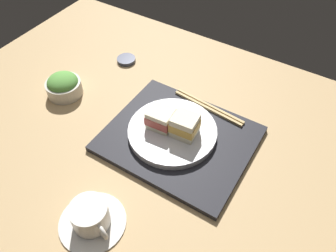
# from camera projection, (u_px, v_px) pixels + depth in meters

# --- Properties ---
(ground_plane) EXTENTS (1.40, 1.00, 0.03)m
(ground_plane) POSITION_uv_depth(u_px,v_px,m) (162.00, 151.00, 0.87)
(ground_plane) COLOR tan
(serving_tray) EXTENTS (0.37, 0.31, 0.02)m
(serving_tray) POSITION_uv_depth(u_px,v_px,m) (179.00, 139.00, 0.87)
(serving_tray) COLOR black
(serving_tray) RESTS_ON ground_plane
(sandwich_plate) EXTENTS (0.23, 0.23, 0.02)m
(sandwich_plate) POSITION_uv_depth(u_px,v_px,m) (172.00, 131.00, 0.86)
(sandwich_plate) COLOR silver
(sandwich_plate) RESTS_ON serving_tray
(sandwich_near) EXTENTS (0.07, 0.06, 0.06)m
(sandwich_near) POSITION_uv_depth(u_px,v_px,m) (185.00, 126.00, 0.82)
(sandwich_near) COLOR #EFE5C1
(sandwich_near) RESTS_ON sandwich_plate
(sandwich_far) EXTENTS (0.07, 0.06, 0.05)m
(sandwich_far) POSITION_uv_depth(u_px,v_px,m) (161.00, 118.00, 0.85)
(sandwich_far) COLOR #EFE5C1
(sandwich_far) RESTS_ON sandwich_plate
(salad_bowl) EXTENTS (0.10, 0.10, 0.07)m
(salad_bowl) POSITION_uv_depth(u_px,v_px,m) (64.00, 85.00, 0.97)
(salad_bowl) COLOR beige
(salad_bowl) RESTS_ON ground_plane
(chopsticks_pair) EXTENTS (0.22, 0.04, 0.01)m
(chopsticks_pair) POSITION_uv_depth(u_px,v_px,m) (209.00, 107.00, 0.93)
(chopsticks_pair) COLOR tan
(chopsticks_pair) RESTS_ON serving_tray
(coffee_cup) EXTENTS (0.14, 0.14, 0.06)m
(coffee_cup) POSITION_uv_depth(u_px,v_px,m) (91.00, 217.00, 0.70)
(coffee_cup) COLOR silver
(coffee_cup) RESTS_ON ground_plane
(small_sauce_dish) EXTENTS (0.06, 0.06, 0.01)m
(small_sauce_dish) POSITION_uv_depth(u_px,v_px,m) (126.00, 60.00, 1.09)
(small_sauce_dish) COLOR #33384C
(small_sauce_dish) RESTS_ON ground_plane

